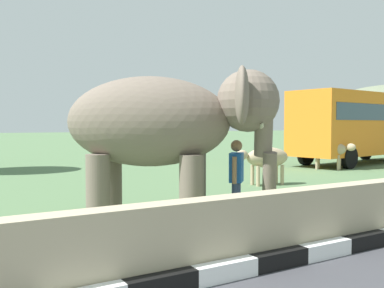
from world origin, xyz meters
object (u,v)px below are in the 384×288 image
(elephant, at_px, (168,124))
(cow_mid, at_px, (329,150))
(bus_orange, at_px, (359,122))
(cow_near, at_px, (266,158))
(person_handler, at_px, (236,177))

(elephant, distance_m, cow_mid, 12.54)
(bus_orange, relative_size, cow_near, 4.56)
(bus_orange, bearing_deg, person_handler, -150.47)
(bus_orange, bearing_deg, cow_mid, -159.95)
(person_handler, distance_m, bus_orange, 15.28)
(cow_near, xyz_separation_m, cow_mid, (5.57, 2.32, 0.00))
(cow_mid, bearing_deg, bus_orange, 20.05)
(person_handler, distance_m, cow_near, 5.67)
(elephant, relative_size, bus_orange, 0.45)
(bus_orange, distance_m, cow_mid, 3.98)
(elephant, height_order, cow_near, elephant)
(bus_orange, height_order, cow_mid, bus_orange)
(elephant, relative_size, cow_near, 2.05)
(elephant, bearing_deg, person_handler, -14.95)
(bus_orange, bearing_deg, cow_near, -158.41)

